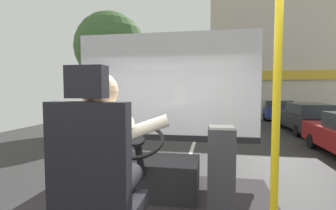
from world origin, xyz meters
The scene contains 11 objects.
ground centered at (0.00, 8.80, -0.02)m, with size 18.00×44.00×0.06m.
driver_seat centered at (-0.06, -0.35, 1.38)m, with size 0.48×0.48×1.31m.
bus_driver centered at (-0.06, -0.25, 1.59)m, with size 0.79×0.55×0.83m.
steering_console centered at (-0.06, 0.91, 1.05)m, with size 1.10×0.98×0.82m.
handrail_pole centered at (0.98, -0.26, 1.84)m, with size 0.04×0.04×2.03m.
fare_box centered at (0.71, 0.47, 1.25)m, with size 0.24×0.20×0.86m.
windshield_panel centered at (0.00, 1.62, 1.87)m, with size 2.50×0.08×1.48m.
street_tree centered at (-4.32, 9.93, 4.05)m, with size 3.43×3.43×5.78m.
shop_building centered at (6.46, 18.03, 4.04)m, with size 11.91×5.84×8.07m.
parked_car_black centered at (5.01, 10.60, 0.70)m, with size 1.79×4.07×1.35m.
parked_car_blue centered at (4.90, 16.04, 0.65)m, with size 1.95×4.12×1.27m.
Camera 1 is at (0.62, -1.72, 2.01)m, focal length 26.43 mm.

